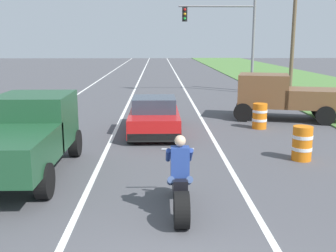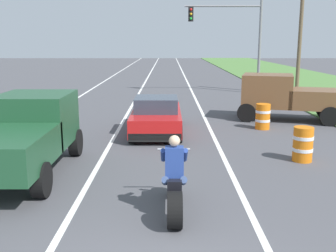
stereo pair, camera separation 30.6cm
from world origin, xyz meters
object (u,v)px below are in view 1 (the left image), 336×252
motorcycle_with_rider (180,186)px  pickup_truck_left_lane_dark_green (26,133)px  pickup_truck_right_shoulder_brown (285,95)px  construction_barrel_mid (260,116)px  sports_car_red (154,116)px  traffic_light_mast_near (230,31)px  construction_barrel_nearest (302,143)px

motorcycle_with_rider → pickup_truck_left_lane_dark_green: size_ratio=0.46×
pickup_truck_right_shoulder_brown → construction_barrel_mid: 2.47m
sports_car_red → motorcycle_with_rider: bearing=-85.7°
traffic_light_mast_near → construction_barrel_nearest: bearing=-92.0°
pickup_truck_right_shoulder_brown → construction_barrel_nearest: (-1.40, -6.19, -0.60)m
motorcycle_with_rider → pickup_truck_left_lane_dark_green: bearing=146.3°
motorcycle_with_rider → construction_barrel_nearest: size_ratio=2.21×
sports_car_red → construction_barrel_mid: bearing=8.6°
motorcycle_with_rider → pickup_truck_right_shoulder_brown: pickup_truck_right_shoulder_brown is taller
sports_car_red → construction_barrel_nearest: sports_car_red is taller
traffic_light_mast_near → pickup_truck_left_lane_dark_green: bearing=-115.8°
pickup_truck_left_lane_dark_green → construction_barrel_mid: 9.22m
sports_car_red → traffic_light_mast_near: bearing=67.7°
sports_car_red → pickup_truck_left_lane_dark_green: 5.85m
pickup_truck_right_shoulder_brown → construction_barrel_mid: size_ratio=5.14×
traffic_light_mast_near → motorcycle_with_rider: bearing=-102.6°
construction_barrel_mid → pickup_truck_left_lane_dark_green: bearing=-143.4°
pickup_truck_left_lane_dark_green → construction_barrel_mid: pickup_truck_left_lane_dark_green is taller
pickup_truck_left_lane_dark_green → traffic_light_mast_near: traffic_light_mast_near is taller
motorcycle_with_rider → construction_barrel_mid: size_ratio=2.21×
pickup_truck_right_shoulder_brown → traffic_light_mast_near: (-0.85, 9.34, 2.92)m
sports_car_red → pickup_truck_right_shoulder_brown: bearing=23.4°
pickup_truck_left_lane_dark_green → construction_barrel_nearest: pickup_truck_left_lane_dark_green is taller
traffic_light_mast_near → construction_barrel_nearest: size_ratio=6.00×
sports_car_red → construction_barrel_mid: (4.16, 0.63, -0.13)m
sports_car_red → construction_barrel_mid: 4.21m
motorcycle_with_rider → traffic_light_mast_near: size_ratio=0.37×
construction_barrel_nearest → pickup_truck_left_lane_dark_green: bearing=-171.4°
traffic_light_mast_near → construction_barrel_mid: 11.74m
pickup_truck_left_lane_dark_green → motorcycle_with_rider: bearing=-33.7°
construction_barrel_mid → pickup_truck_right_shoulder_brown: bearing=50.0°
sports_car_red → traffic_light_mast_near: (4.85, 11.81, 3.39)m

